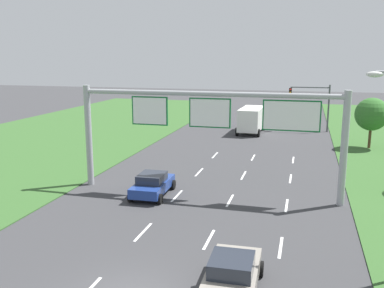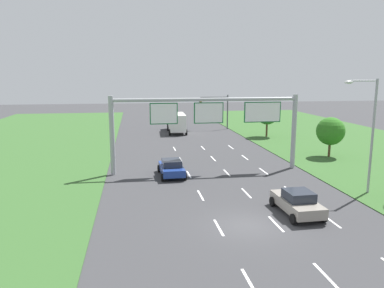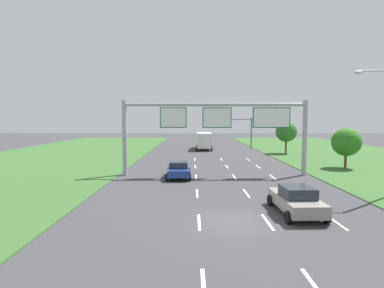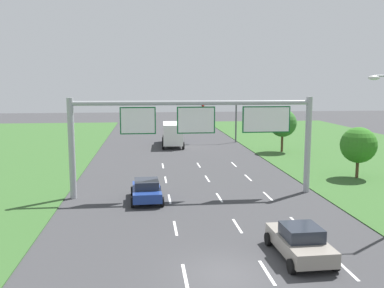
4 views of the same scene
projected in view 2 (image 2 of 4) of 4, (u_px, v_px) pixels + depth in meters
The scene contains 12 objects.
ground_plane at pixel (248, 226), 22.03m from camera, with size 200.00×200.00×0.00m, color #38383A.
lane_dashes_inner_left at pixel (209, 209), 24.68m from camera, with size 0.14×44.40×0.01m.
lane_dashes_inner_right at pixel (259, 207), 25.21m from camera, with size 0.14×44.40×0.01m.
lane_dashes_slip at pixel (308, 204), 25.74m from camera, with size 0.14×44.40×0.01m.
car_near_red at pixel (171, 168), 32.81m from camera, with size 2.26×4.20×1.49m.
car_lead_silver at pixel (297, 202), 23.79m from camera, with size 2.28×4.35×1.56m.
box_truck at pixel (176, 122), 58.15m from camera, with size 2.93×8.23×2.95m.
sign_gantry at pixel (210, 118), 33.75m from camera, with size 17.24×0.44×7.00m.
traffic_light_mast at pixel (216, 106), 60.77m from camera, with size 4.76×0.49×5.60m.
street_lamp at pixel (369, 126), 27.17m from camera, with size 2.61×0.32×8.50m.
roadside_tree_mid at pixel (331, 131), 40.04m from camera, with size 3.00×3.00×4.34m.
roadside_tree_far at pixel (267, 113), 53.15m from camera, with size 3.19×3.19×4.99m.
Camera 2 is at (-6.43, -20.05, 8.73)m, focal length 35.00 mm.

